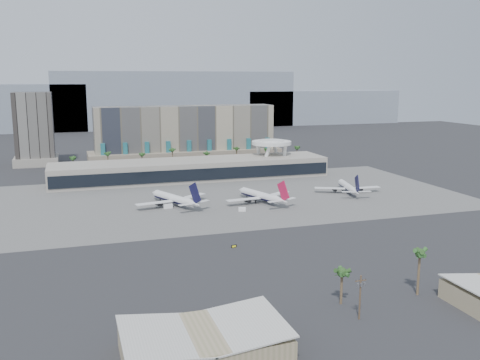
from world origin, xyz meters
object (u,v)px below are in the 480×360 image
object	(u,v)px
airliner_right	(348,187)
service_vehicle_a	(168,206)
taxiway_sign	(234,246)
airliner_left	(174,199)
utility_pole	(360,293)
airliner_centre	(261,196)
service_vehicle_b	(242,209)

from	to	relation	value
airliner_right	service_vehicle_a	xyz separation A→B (m)	(-99.95, -4.60, -2.23)
taxiway_sign	airliner_right	bearing A→B (deg)	26.42
airliner_left	taxiway_sign	distance (m)	72.64
airliner_right	taxiway_sign	bearing A→B (deg)	-127.35
airliner_right	utility_pole	bearing A→B (deg)	-104.93
utility_pole	airliner_left	distance (m)	141.07
utility_pole	taxiway_sign	bearing A→B (deg)	101.27
taxiway_sign	airliner_centre	bearing A→B (deg)	49.00
service_vehicle_a	taxiway_sign	world-z (taller)	service_vehicle_a
airliner_left	airliner_right	size ratio (longest dim) A/B	1.04
taxiway_sign	service_vehicle_a	bearing A→B (deg)	87.16
airliner_left	utility_pole	bearing A→B (deg)	-104.73
airliner_left	airliner_right	bearing A→B (deg)	-23.45
airliner_left	service_vehicle_b	xyz separation A→B (m)	(28.50, -20.51, -2.72)
airliner_left	service_vehicle_a	world-z (taller)	airliner_left
utility_pole	taxiway_sign	world-z (taller)	utility_pole
airliner_left	airliner_centre	xyz separation A→B (m)	(43.20, -6.41, -0.10)
airliner_left	service_vehicle_b	size ratio (longest dim) A/B	11.34
taxiway_sign	airliner_left	bearing A→B (deg)	83.61
service_vehicle_b	taxiway_sign	size ratio (longest dim) A/B	1.53
airliner_centre	service_vehicle_a	xyz separation A→B (m)	(-47.02, 2.27, -2.44)
airliner_left	taxiway_sign	size ratio (longest dim) A/B	17.36
airliner_right	taxiway_sign	distance (m)	113.67
airliner_centre	service_vehicle_b	distance (m)	20.54
airliner_centre	airliner_right	size ratio (longest dim) A/B	1.04
airliner_left	service_vehicle_a	xyz separation A→B (m)	(-3.81, -4.15, -2.54)
service_vehicle_a	taxiway_sign	xyz separation A→B (m)	(12.45, -67.91, -0.56)
utility_pole	service_vehicle_b	world-z (taller)	utility_pole
service_vehicle_b	utility_pole	bearing A→B (deg)	-77.33
airliner_centre	taxiway_sign	world-z (taller)	airliner_centre
taxiway_sign	utility_pole	bearing A→B (deg)	-91.95
service_vehicle_b	airliner_right	bearing A→B (deg)	33.00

